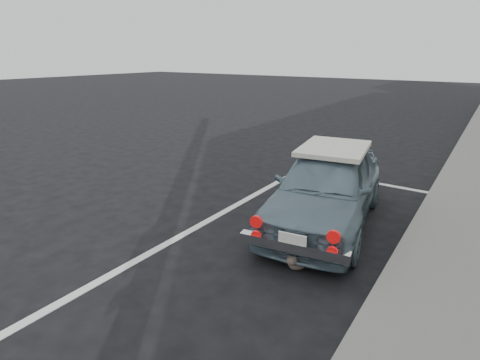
% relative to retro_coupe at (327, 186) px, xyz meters
% --- Properties ---
extents(pline_front, '(3.00, 0.12, 0.01)m').
position_rel_retro_coupe_xyz_m(pline_front, '(-0.11, 2.32, -0.59)').
color(pline_front, silver).
rests_on(pline_front, ground).
extents(pline_side, '(0.12, 7.00, 0.01)m').
position_rel_retro_coupe_xyz_m(pline_side, '(-1.51, -1.18, -0.59)').
color(pline_side, silver).
rests_on(pline_side, ground).
extents(retro_coupe, '(1.91, 3.61, 1.17)m').
position_rel_retro_coupe_xyz_m(retro_coupe, '(0.00, 0.00, 0.00)').
color(retro_coupe, slate).
rests_on(retro_coupe, ground).
extents(cat, '(0.26, 0.50, 0.27)m').
position_rel_retro_coupe_xyz_m(cat, '(0.26, -1.47, -0.47)').
color(cat, '#6E6354').
rests_on(cat, ground).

